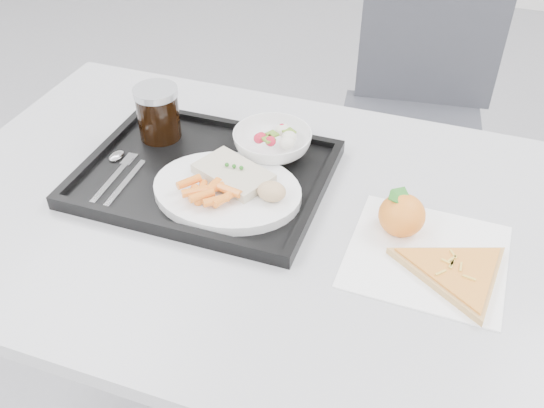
{
  "coord_description": "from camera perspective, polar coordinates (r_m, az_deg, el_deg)",
  "views": [
    {
      "loc": [
        0.31,
        -0.47,
        1.44
      ],
      "look_at": [
        0.04,
        0.3,
        0.77
      ],
      "focal_mm": 40.0,
      "sensor_mm": 36.0,
      "label": 1
    }
  ],
  "objects": [
    {
      "name": "napkin",
      "position": [
        1.02,
        14.35,
        -4.75
      ],
      "size": [
        0.25,
        0.25,
        0.0
      ],
      "color": "white",
      "rests_on": "table"
    },
    {
      "name": "salad_bowl",
      "position": [
        1.18,
        0.04,
        5.78
      ],
      "size": [
        0.15,
        0.15,
        0.05
      ],
      "color": "white",
      "rests_on": "tray"
    },
    {
      "name": "pizza_slice",
      "position": [
        0.99,
        17.01,
        -6.16
      ],
      "size": [
        0.25,
        0.25,
        0.02
      ],
      "color": "tan",
      "rests_on": "napkin"
    },
    {
      "name": "tray",
      "position": [
        1.15,
        -6.3,
        2.71
      ],
      "size": [
        0.45,
        0.35,
        0.03
      ],
      "color": "black",
      "rests_on": "table"
    },
    {
      "name": "salad_contents",
      "position": [
        1.18,
        0.74,
        6.37
      ],
      "size": [
        0.08,
        0.08,
        0.02
      ],
      "color": "red",
      "rests_on": "salad_bowl"
    },
    {
      "name": "dinner_plate",
      "position": [
        1.08,
        -4.25,
        1.25
      ],
      "size": [
        0.27,
        0.27,
        0.02
      ],
      "color": "white",
      "rests_on": "tray"
    },
    {
      "name": "table",
      "position": [
        1.12,
        -1.66,
        -2.99
      ],
      "size": [
        1.2,
        0.8,
        0.75
      ],
      "color": "silver",
      "rests_on": "ground"
    },
    {
      "name": "cola_glass",
      "position": [
        1.23,
        -10.68,
        8.5
      ],
      "size": [
        0.09,
        0.09,
        0.11
      ],
      "color": "black",
      "rests_on": "tray"
    },
    {
      "name": "bread_roll",
      "position": [
        1.04,
        -0.03,
        1.19
      ],
      "size": [
        0.06,
        0.05,
        0.03
      ],
      "color": "tan",
      "rests_on": "dinner_plate"
    },
    {
      "name": "tangerine",
      "position": [
        1.03,
        12.13,
        -1.01
      ],
      "size": [
        0.09,
        0.09,
        0.08
      ],
      "color": "orange",
      "rests_on": "napkin"
    },
    {
      "name": "fish_fillet",
      "position": [
        1.09,
        -3.66,
        2.88
      ],
      "size": [
        0.16,
        0.13,
        0.03
      ],
      "color": "beige",
      "rests_on": "dinner_plate"
    },
    {
      "name": "carrot_pile",
      "position": [
        1.05,
        -6.05,
        1.18
      ],
      "size": [
        0.12,
        0.08,
        0.02
      ],
      "color": "orange",
      "rests_on": "dinner_plate"
    },
    {
      "name": "chair",
      "position": [
        1.89,
        13.58,
        9.7
      ],
      "size": [
        0.47,
        0.47,
        0.93
      ],
      "color": "#393A41",
      "rests_on": "ground"
    },
    {
      "name": "cutlery",
      "position": [
        1.17,
        -14.23,
        3.04
      ],
      "size": [
        0.08,
        0.17,
        0.01
      ],
      "color": "silver",
      "rests_on": "tray"
    }
  ]
}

